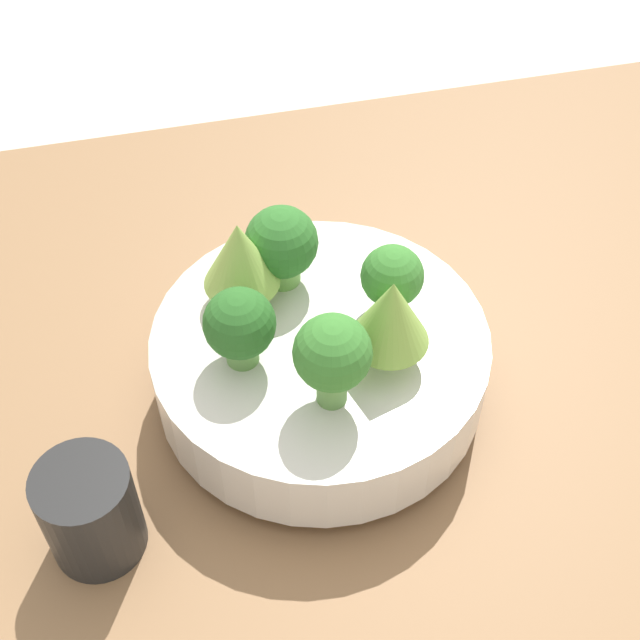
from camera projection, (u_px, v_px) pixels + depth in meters
name	position (u px, v px, depth m)	size (l,w,h in m)	color
ground_plane	(312.00, 454.00, 0.77)	(6.00, 6.00, 0.00)	beige
table	(312.00, 442.00, 0.76)	(1.19, 0.89, 0.04)	olive
bowl	(320.00, 362.00, 0.74)	(0.27, 0.27, 0.08)	silver
broccoli_floret_left	(392.00, 278.00, 0.70)	(0.05, 0.05, 0.07)	#6BA34C
broccoli_floret_front	(288.00, 243.00, 0.73)	(0.06, 0.06, 0.07)	#7AB256
broccoli_floret_right	(240.00, 326.00, 0.67)	(0.06, 0.06, 0.07)	#609347
romanesco_piece_near	(240.00, 256.00, 0.70)	(0.06, 0.06, 0.09)	#6BA34C
romanesco_piece_far	(391.00, 314.00, 0.66)	(0.06, 0.06, 0.09)	#609347
broccoli_floret_back	(332.00, 356.00, 0.63)	(0.06, 0.06, 0.08)	#609347
cup	(90.00, 512.00, 0.64)	(0.07, 0.07, 0.09)	black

